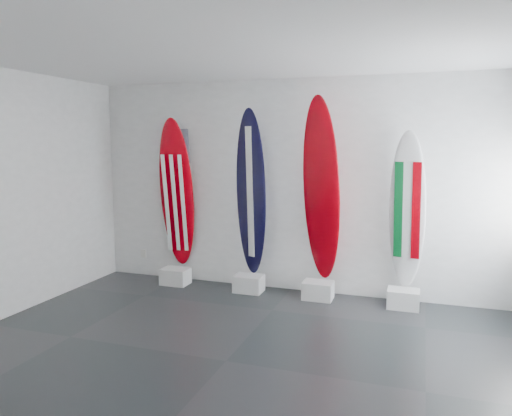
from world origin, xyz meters
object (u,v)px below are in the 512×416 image
at_px(surfboard_usa, 177,194).
at_px(surfboard_italy, 407,211).
at_px(surfboard_swiss, 321,190).
at_px(surfboard_navy, 251,193).

xyz_separation_m(surfboard_usa, surfboard_italy, (3.29, 0.00, -0.10)).
bearing_deg(surfboard_italy, surfboard_swiss, -170.31).
height_order(surfboard_swiss, surfboard_italy, surfboard_swiss).
bearing_deg(surfboard_usa, surfboard_italy, -8.43).
xyz_separation_m(surfboard_swiss, surfboard_italy, (1.12, 0.00, -0.23)).
bearing_deg(surfboard_usa, surfboard_swiss, -8.43).
height_order(surfboard_usa, surfboard_navy, surfboard_navy).
distance_m(surfboard_usa, surfboard_italy, 3.30).
bearing_deg(surfboard_navy, surfboard_italy, 20.54).
xyz_separation_m(surfboard_navy, surfboard_swiss, (1.00, 0.00, 0.07)).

